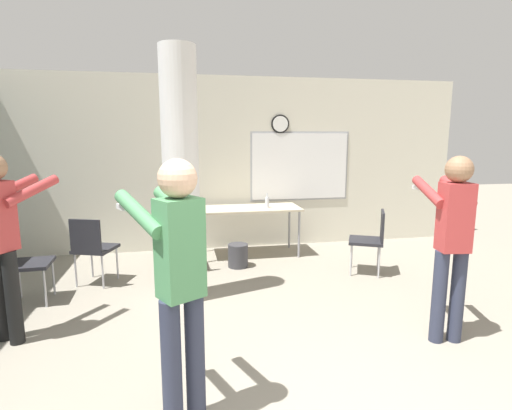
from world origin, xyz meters
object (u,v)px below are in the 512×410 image
chair_mid_room (371,237)px  person_playing_side (452,235)px  folding_table (248,211)px  chair_near_pillar (92,246)px  person_watching_back (3,234)px  chair_by_left_wall (22,259)px  person_playing_front (178,273)px  bottle_on_table (267,202)px  chair_table_left (180,235)px

chair_mid_room → person_playing_side: 1.88m
folding_table → person_playing_side: (1.32, -2.97, 0.29)m
chair_near_pillar → person_playing_side: size_ratio=0.51×
person_watching_back → chair_by_left_wall: bearing=102.5°
chair_near_pillar → person_playing_side: 4.04m
person_watching_back → person_playing_front: bearing=-41.7°
chair_mid_room → chair_near_pillar: 3.62m
chair_mid_room → person_playing_side: person_playing_side is taller
chair_by_left_wall → person_watching_back: 1.03m
chair_mid_room → person_playing_front: (-2.54, -2.44, 0.51)m
person_watching_back → person_playing_front: 2.05m
person_watching_back → bottle_on_table: bearing=37.3°
chair_table_left → person_playing_front: (0.00, -3.00, 0.51)m
chair_table_left → chair_mid_room: 2.60m
bottle_on_table → folding_table: bearing=167.6°
chair_by_left_wall → person_playing_front: 2.87m
chair_by_left_wall → chair_near_pillar: 0.78m
folding_table → chair_by_left_wall: chair_by_left_wall is taller
chair_table_left → chair_mid_room: bearing=-12.3°
chair_near_pillar → person_playing_front: person_playing_front is taller
chair_table_left → chair_near_pillar: 1.12m
chair_by_left_wall → person_playing_front: person_playing_front is taller
bottle_on_table → person_playing_front: 3.79m
person_playing_side → bottle_on_table: bearing=109.7°
chair_table_left → person_playing_front: person_playing_front is taller
chair_by_left_wall → chair_near_pillar: same height
folding_table → chair_near_pillar: bearing=-156.6°
folding_table → person_playing_front: size_ratio=0.93×
bottle_on_table → person_watching_back: person_watching_back is taller
person_playing_side → chair_by_left_wall: bearing=158.6°
chair_by_left_wall → chair_table_left: bearing=23.8°
chair_mid_room → person_playing_side: size_ratio=0.51×
folding_table → person_playing_side: bearing=-65.9°
chair_mid_room → chair_near_pillar: same height
bottle_on_table → chair_mid_room: 1.67m
bottle_on_table → person_watching_back: (-2.86, -2.18, 0.16)m
chair_near_pillar → person_watching_back: 1.48m
folding_table → chair_mid_room: (1.49, -1.16, -0.19)m
bottle_on_table → person_playing_front: size_ratio=0.13×
folding_table → person_watching_back: person_watching_back is taller
person_playing_front → person_playing_side: bearing=15.1°
chair_mid_room → person_watching_back: bearing=-165.1°
person_playing_side → person_playing_front: 2.46m
chair_near_pillar → person_watching_back: person_watching_back is taller
person_playing_side → person_watching_back: bearing=169.5°
chair_near_pillar → chair_mid_room: bearing=-3.8°
chair_table_left → chair_near_pillar: (-1.08, -0.32, 0.00)m
folding_table → chair_mid_room: 1.90m
chair_mid_room → person_playing_front: person_playing_front is taller
bottle_on_table → chair_by_left_wall: (-3.06, -1.30, -0.34)m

